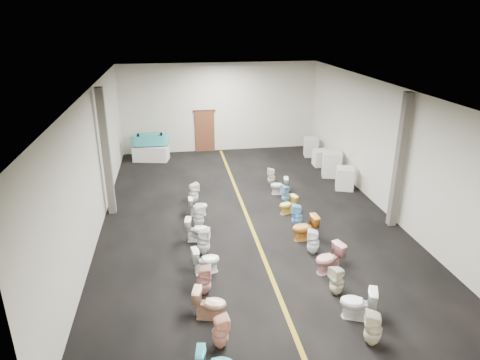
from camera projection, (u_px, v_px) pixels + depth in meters
The scene contains 37 objects.
floor at pixel (247, 215), 15.30m from camera, with size 16.00×16.00×0.00m, color black.
ceiling at pixel (247, 88), 13.68m from camera, with size 16.00×16.00×0.00m, color black.
wall_back at pixel (220, 108), 21.85m from camera, with size 10.00×10.00×0.00m, color beige.
wall_front at pixel (330, 300), 7.13m from camera, with size 10.00×10.00×0.00m, color beige.
wall_left at pixel (94, 163), 13.75m from camera, with size 16.00×16.00×0.00m, color beige.
wall_right at pixel (385, 148), 15.23m from camera, with size 16.00×16.00×0.00m, color beige.
aisle_stripe at pixel (247, 215), 15.30m from camera, with size 0.12×15.60×0.01m, color olive.
back_door at pixel (205, 131), 22.11m from camera, with size 1.00×0.10×2.10m, color #562D19.
door_frame at pixel (204, 111), 21.73m from camera, with size 1.15×0.08×0.10m, color #331C11.
column_left at pixel (106, 153), 14.70m from camera, with size 0.25×0.25×4.50m, color #59544C.
column_right at pixel (399, 162), 13.82m from camera, with size 0.25×0.25×4.50m, color #59544C.
display_table at pixel (151, 153), 20.93m from camera, with size 1.66×0.83×0.74m, color silver.
bathtub at pixel (150, 139), 20.68m from camera, with size 1.86×0.67×0.55m.
appliance_crate_a at pixel (345, 178), 17.46m from camera, with size 0.70×0.70×0.90m, color silver.
appliance_crate_b at pixel (332, 164), 18.83m from camera, with size 0.79×0.79×1.09m, color silver.
appliance_crate_c at pixel (321, 158), 20.18m from camera, with size 0.67×0.67×0.76m, color silver.
appliance_crate_d at pixel (311, 147), 21.54m from camera, with size 0.66×0.66×0.94m, color silver.
toilet_left_1 at pixel (220, 332), 9.09m from camera, with size 0.36×0.36×0.79m, color #F2B091.
toilet_left_2 at pixel (210, 304), 9.99m from camera, with size 0.44×0.77×0.79m, color #E7B08F.
toilet_left_3 at pixel (204, 280), 10.84m from camera, with size 0.37×0.38×0.82m, color #DD9D95.
toilet_left_4 at pixel (206, 260), 11.77m from camera, with size 0.43×0.76×0.77m, color white.
toilet_left_5 at pixel (203, 241), 12.65m from camera, with size 0.38×0.39×0.85m, color silver.
toilet_left_6 at pixel (198, 230), 13.44m from camera, with size 0.43×0.76×0.77m, color white.
toilet_left_7 at pixel (198, 216), 14.28m from camera, with size 0.37×0.38×0.82m, color white.
toilet_left_8 at pixel (198, 206), 15.18m from camera, with size 0.38×0.67×0.68m, color silver.
toilet_left_9 at pixel (193, 193), 16.09m from camera, with size 0.37×0.38×0.82m, color white.
toilet_right_0 at pixel (373, 328), 9.16m from camera, with size 0.38×0.38×0.83m, color beige.
toilet_right_1 at pixel (358, 303), 9.96m from camera, with size 0.47×0.82×0.83m, color white.
toilet_right_2 at pixel (337, 281), 10.82m from camera, with size 0.36×0.37×0.81m, color beige.
toilet_right_3 at pixel (329, 259), 11.78m from camera, with size 0.47×0.82×0.84m, color #DD9998.
toilet_right_4 at pixel (313, 242), 12.68m from camera, with size 0.36×0.37×0.81m, color white.
toilet_right_5 at pixel (305, 228), 13.49m from camera, with size 0.46×0.81×0.83m, color orange.
toilet_right_6 at pixel (297, 216), 14.30m from camera, with size 0.37×0.38×0.83m, color #69B3E1.
toilet_right_7 at pixel (288, 205), 15.32m from camera, with size 0.37×0.65×0.66m, color #F4CE4F.
toilet_right_8 at pixel (286, 194), 16.15m from camera, with size 0.32×0.33×0.72m, color #73B5D2.
toilet_right_9 at pixel (279, 186), 16.97m from camera, with size 0.40×0.69×0.71m, color silver.
toilet_right_10 at pixel (272, 176), 17.90m from camera, with size 0.33×0.34×0.73m, color beige.
Camera 1 is at (-2.44, -13.60, 6.70)m, focal length 32.00 mm.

